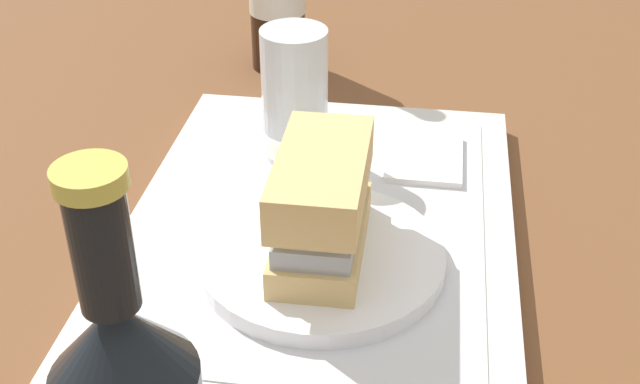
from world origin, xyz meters
TOP-DOWN VIEW (x-y plane):
  - ground_plane at (0.00, 0.00)m, footprint 3.00×3.00m
  - tray at (0.00, 0.00)m, footprint 0.44×0.32m
  - placemat at (0.00, 0.00)m, footprint 0.38×0.27m
  - plate at (-0.06, -0.01)m, footprint 0.19×0.19m
  - sandwich at (-0.05, -0.01)m, footprint 0.13×0.07m
  - beer_glass at (0.10, 0.04)m, footprint 0.06×0.06m
  - napkin_folded at (0.11, -0.08)m, footprint 0.09×0.07m

SIDE VIEW (x-z plane):
  - ground_plane at x=0.00m, z-range 0.00..0.00m
  - tray at x=0.00m, z-range 0.00..0.02m
  - placemat at x=0.00m, z-range 0.02..0.02m
  - napkin_folded at x=0.11m, z-range 0.02..0.03m
  - plate at x=-0.06m, z-range 0.02..0.04m
  - sandwich at x=-0.05m, z-range 0.04..0.12m
  - beer_glass at x=0.10m, z-range 0.03..0.15m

